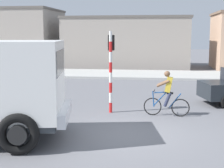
% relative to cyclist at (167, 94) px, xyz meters
% --- Properties ---
extents(ground_plane, '(120.00, 120.00, 0.00)m').
position_rel_cyclist_xyz_m(ground_plane, '(-1.24, -2.60, -0.86)').
color(ground_plane, slate).
extents(sidewalk_far, '(80.00, 5.00, 0.16)m').
position_rel_cyclist_xyz_m(sidewalk_far, '(-1.24, 12.60, -0.78)').
color(sidewalk_far, '#ADADA8').
rests_on(sidewalk_far, ground).
extents(cyclist, '(1.73, 0.50, 1.72)m').
position_rel_cyclist_xyz_m(cyclist, '(0.00, 0.00, 0.00)').
color(cyclist, black).
rests_on(cyclist, ground).
extents(traffic_light_pole, '(0.24, 0.43, 3.20)m').
position_rel_cyclist_xyz_m(traffic_light_pole, '(-2.19, 0.37, 1.20)').
color(traffic_light_pole, red).
rests_on(traffic_light_pole, ground).
extents(building_corner_left, '(7.16, 7.18, 5.45)m').
position_rel_cyclist_xyz_m(building_corner_left, '(-13.71, 19.34, 1.87)').
color(building_corner_left, '#9E9389').
rests_on(building_corner_left, ground).
extents(building_mid_block, '(11.48, 6.17, 4.63)m').
position_rel_cyclist_xyz_m(building_mid_block, '(-3.31, 19.33, 1.46)').
color(building_mid_block, '#9E9389').
rests_on(building_mid_block, ground).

